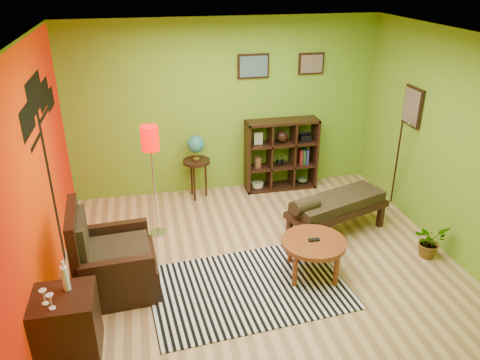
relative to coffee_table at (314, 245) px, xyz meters
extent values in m
plane|color=tan|center=(-0.58, 0.41, -0.41)|extent=(5.00, 5.00, 0.00)
cube|color=#6EA221|center=(-0.58, 2.66, 0.99)|extent=(5.00, 0.04, 2.80)
cube|color=#6EA221|center=(-0.58, -1.84, 0.99)|extent=(5.00, 0.04, 2.80)
cube|color=#6EA221|center=(-3.08, 0.41, 0.99)|extent=(0.04, 4.50, 2.80)
cube|color=#6EA221|center=(1.92, 0.41, 0.99)|extent=(0.04, 4.50, 2.80)
cube|color=white|center=(-0.58, 0.41, 2.39)|extent=(5.00, 4.50, 0.04)
cube|color=#F43500|center=(-3.06, 0.41, 0.99)|extent=(0.01, 4.45, 2.75)
cube|color=black|center=(-3.04, 0.96, 0.64)|extent=(0.01, 0.14, 2.10)
cube|color=black|center=(-3.04, 0.46, 1.64)|extent=(0.01, 0.65, 0.32)
cube|color=black|center=(-3.04, 1.01, 1.77)|extent=(0.01, 0.85, 0.40)
cube|color=black|center=(-3.04, 1.51, 1.64)|extent=(0.01, 0.70, 0.32)
cube|color=black|center=(-3.04, 1.86, 1.49)|extent=(0.01, 0.50, 0.26)
cube|color=black|center=(-0.13, 2.63, 1.64)|extent=(0.50, 0.03, 0.38)
cube|color=slate|center=(-0.13, 2.61, 1.64)|extent=(0.44, 0.01, 0.32)
cube|color=black|center=(0.82, 2.63, 1.64)|extent=(0.42, 0.03, 0.34)
cube|color=#816B56|center=(0.82, 2.61, 1.64)|extent=(0.36, 0.01, 0.28)
cube|color=black|center=(1.89, 1.31, 1.24)|extent=(0.03, 0.44, 0.56)
cube|color=#816B56|center=(1.87, 1.31, 1.24)|extent=(0.01, 0.38, 0.50)
cylinder|color=black|center=(1.77, 1.31, 0.37)|extent=(0.23, 0.34, 1.46)
cone|color=silver|center=(1.77, 1.16, 1.11)|extent=(0.08, 0.09, 0.16)
cube|color=white|center=(-0.83, -0.11, -0.41)|extent=(2.42, 1.68, 0.01)
cylinder|color=brown|center=(0.00, 0.00, 0.04)|extent=(0.78, 0.78, 0.06)
cylinder|color=brown|center=(0.29, 0.19, -0.20)|extent=(0.06, 0.06, 0.42)
cylinder|color=brown|center=(-0.19, 0.29, -0.20)|extent=(0.06, 0.06, 0.42)
cylinder|color=brown|center=(0.19, -0.29, -0.20)|extent=(0.06, 0.06, 0.42)
cylinder|color=brown|center=(-0.29, -0.19, -0.20)|extent=(0.06, 0.06, 0.42)
cube|color=black|center=(0.00, 0.00, 0.08)|extent=(0.13, 0.06, 0.02)
cube|color=black|center=(-2.32, 0.23, -0.21)|extent=(0.93, 0.91, 0.40)
cube|color=black|center=(-2.74, 0.21, 0.14)|extent=(0.15, 0.86, 1.10)
cube|color=black|center=(-2.29, -0.18, -0.09)|extent=(0.80, 0.15, 0.64)
cube|color=black|center=(-2.34, 0.64, -0.09)|extent=(0.80, 0.15, 0.64)
cube|color=#EDC16A|center=(-2.29, 0.23, 0.06)|extent=(0.74, 0.72, 0.14)
cube|color=#EDC16A|center=(-2.66, 0.21, 0.34)|extent=(0.13, 0.64, 0.50)
cube|color=black|center=(-2.78, -0.74, -0.06)|extent=(0.59, 0.54, 0.70)
cylinder|color=white|center=(-2.73, -0.64, 0.42)|extent=(0.07, 0.07, 0.25)
cylinder|color=white|center=(-2.73, -0.64, 0.57)|extent=(0.02, 0.02, 0.07)
cylinder|color=white|center=(-2.90, -0.82, 0.30)|extent=(0.06, 0.06, 0.01)
cylinder|color=white|center=(-2.90, -0.82, 0.35)|extent=(0.01, 0.01, 0.09)
cone|color=white|center=(-2.90, -0.82, 0.42)|extent=(0.07, 0.07, 0.06)
cylinder|color=white|center=(-2.83, -0.90, 0.30)|extent=(0.06, 0.06, 0.01)
cylinder|color=white|center=(-2.83, -0.90, 0.35)|extent=(0.01, 0.01, 0.09)
cone|color=white|center=(-2.83, -0.90, 0.42)|extent=(0.07, 0.07, 0.06)
cylinder|color=silver|center=(-1.82, 1.36, -0.40)|extent=(0.24, 0.24, 0.03)
cylinder|color=silver|center=(-1.82, 1.36, 0.33)|extent=(0.02, 0.02, 1.49)
cylinder|color=#E70000|center=(-1.82, 1.36, 1.03)|extent=(0.23, 0.23, 0.33)
cylinder|color=black|center=(-1.11, 2.38, 0.22)|extent=(0.44, 0.44, 0.04)
cylinder|color=black|center=(-0.96, 2.39, -0.11)|extent=(0.03, 0.03, 0.61)
cylinder|color=black|center=(-1.18, 2.50, -0.11)|extent=(0.03, 0.03, 0.61)
cylinder|color=black|center=(-1.17, 2.26, -0.11)|extent=(0.03, 0.03, 0.61)
cylinder|color=gold|center=(-1.11, 2.38, 0.26)|extent=(0.11, 0.11, 0.02)
cylinder|color=gold|center=(-1.11, 2.38, 0.33)|extent=(0.02, 0.02, 0.11)
sphere|color=#1162A6|center=(-1.11, 2.38, 0.51)|extent=(0.27, 0.27, 0.27)
cube|color=black|center=(-0.26, 2.44, 0.19)|extent=(0.04, 0.35, 1.20)
cube|color=black|center=(0.90, 2.44, 0.19)|extent=(0.04, 0.35, 1.20)
cube|color=black|center=(0.32, 2.44, -0.39)|extent=(1.20, 0.35, 0.04)
cube|color=black|center=(0.32, 2.44, 0.77)|extent=(1.20, 0.35, 0.04)
cube|color=black|center=(0.12, 2.44, 0.19)|extent=(0.03, 0.33, 1.12)
cube|color=black|center=(0.52, 2.44, 0.19)|extent=(0.03, 0.33, 1.12)
cube|color=black|center=(0.32, 2.44, -0.01)|extent=(1.12, 0.33, 0.03)
cube|color=black|center=(0.32, 2.44, 0.39)|extent=(1.12, 0.33, 0.03)
cylinder|color=#C3B68F|center=(-0.08, 2.44, -0.32)|extent=(0.20, 0.20, 0.07)
sphere|color=black|center=(0.32, 2.44, 0.52)|extent=(0.20, 0.20, 0.20)
cube|color=black|center=(0.72, 2.44, 0.46)|extent=(0.18, 0.15, 0.10)
cylinder|color=black|center=(0.28, 2.44, 0.06)|extent=(0.06, 0.12, 0.06)
cylinder|color=black|center=(0.36, 2.44, 0.06)|extent=(0.06, 0.12, 0.06)
ellipsoid|color=#384C26|center=(0.72, 2.44, -0.31)|extent=(0.18, 0.18, 0.09)
cylinder|color=brown|center=(-0.08, 2.44, 0.09)|extent=(0.12, 0.12, 0.18)
cube|color=#C3B68F|center=(-0.08, 2.44, 0.51)|extent=(0.14, 0.03, 0.20)
cube|color=maroon|center=(0.65, 2.44, 0.13)|extent=(0.04, 0.18, 0.26)
cube|color=#1E4C1E|center=(0.71, 2.44, 0.13)|extent=(0.04, 0.18, 0.26)
cube|color=navy|center=(0.76, 2.44, 0.13)|extent=(0.04, 0.18, 0.26)
cube|color=black|center=(0.68, 0.86, -0.04)|extent=(1.58, 1.00, 0.09)
cube|color=#EDC16A|center=(0.68, 0.86, 0.08)|extent=(1.46, 0.90, 0.15)
cylinder|color=#EDC16A|center=(0.12, 0.67, 0.18)|extent=(0.42, 0.30, 0.19)
cube|color=black|center=(1.23, 1.28, -0.25)|extent=(0.10, 0.10, 0.33)
cube|color=black|center=(-0.02, 0.84, -0.25)|extent=(0.10, 0.10, 0.33)
cube|color=black|center=(1.37, 0.88, -0.25)|extent=(0.10, 0.10, 0.33)
cube|color=black|center=(0.12, 0.44, -0.25)|extent=(0.10, 0.10, 0.33)
imported|color=#26661E|center=(1.63, 0.05, -0.24)|extent=(0.52, 0.55, 0.35)
camera|label=1|loc=(-1.88, -4.49, 3.10)|focal=35.00mm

